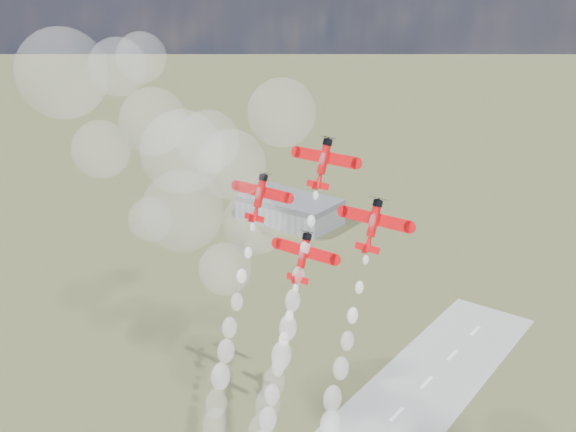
% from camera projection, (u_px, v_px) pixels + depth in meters
% --- Properties ---
extents(hangar, '(50.00, 28.00, 13.00)m').
position_uv_depth(hangar, '(290.00, 209.00, 345.49)').
color(hangar, gray).
rests_on(hangar, ground).
extents(plane_lead, '(13.73, 6.13, 9.40)m').
position_uv_depth(plane_lead, '(323.00, 162.00, 127.43)').
color(plane_lead, red).
rests_on(plane_lead, ground).
extents(plane_left, '(13.73, 6.13, 9.40)m').
position_uv_depth(plane_left, '(259.00, 196.00, 135.27)').
color(plane_left, red).
rests_on(plane_left, ground).
extents(plane_right, '(13.73, 6.13, 9.40)m').
position_uv_depth(plane_right, '(373.00, 224.00, 120.69)').
color(plane_right, red).
rests_on(plane_right, ground).
extents(plane_slot, '(13.73, 6.13, 9.40)m').
position_uv_depth(plane_slot, '(303.00, 256.00, 128.53)').
color(plane_slot, red).
rests_on(plane_slot, ground).
extents(smoke_trail_lead, '(6.03, 21.88, 51.24)m').
position_uv_depth(smoke_trail_lead, '(270.00, 403.00, 129.99)').
color(smoke_trail_lead, white).
rests_on(smoke_trail_lead, plane_lead).
extents(smoke_trail_left, '(5.55, 21.84, 52.17)m').
position_uv_depth(smoke_trail_left, '(212.00, 424.00, 137.89)').
color(smoke_trail_left, white).
rests_on(smoke_trail_left, plane_left).
extents(drifted_smoke_cloud, '(66.32, 44.74, 59.19)m').
position_uv_depth(drifted_smoke_cloud, '(164.00, 147.00, 157.54)').
color(drifted_smoke_cloud, white).
rests_on(drifted_smoke_cloud, ground).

